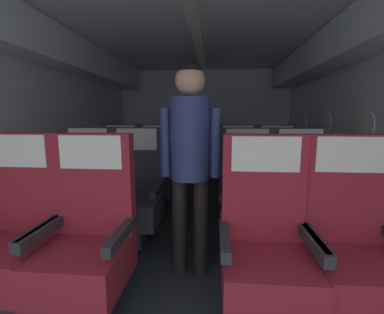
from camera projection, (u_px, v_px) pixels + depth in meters
The scene contains 15 objects.
ground at pixel (193, 229), 2.81m from camera, with size 3.63×5.78×0.02m, color #23282D.
fuselage_shell at pixel (195, 82), 2.82m from camera, with size 3.51×5.43×2.16m.
seat_a_left_window at pixel (13, 237), 1.58m from camera, with size 0.50×0.49×1.09m.
seat_a_left_aisle at pixel (88, 242), 1.53m from camera, with size 0.50×0.49×1.09m.
seat_a_right_aisle at pixel (352, 250), 1.43m from camera, with size 0.50×0.49×1.09m.
seat_a_right_window at pixel (265, 249), 1.45m from camera, with size 0.50×0.49×1.09m.
seat_b_left_window at pixel (86, 194), 2.48m from camera, with size 0.50×0.49×1.09m.
seat_b_left_aisle at pixel (136, 195), 2.43m from camera, with size 0.50×0.49×1.09m.
seat_b_right_aisle at pixel (300, 199), 2.32m from camera, with size 0.50×0.49×1.09m.
seat_b_right_window at pixel (246, 198), 2.34m from camera, with size 0.50×0.49×1.09m.
seat_c_left_window at pixel (119, 174), 3.36m from camera, with size 0.50×0.49×1.09m.
seat_c_left_aisle at pixel (157, 174), 3.33m from camera, with size 0.50×0.49×1.09m.
seat_c_right_aisle at pixel (277, 176), 3.20m from camera, with size 0.50×0.49×1.09m.
seat_c_right_window at pixel (237, 175), 3.26m from camera, with size 0.50×0.49×1.09m.
flight_attendant at pixel (190, 148), 1.87m from camera, with size 0.43×0.28×1.57m.
Camera 1 is at (0.22, 0.04, 1.19)m, focal length 24.39 mm.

